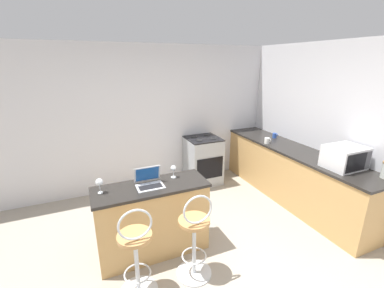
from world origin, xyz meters
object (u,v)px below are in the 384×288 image
(stove_range, at_px, (203,160))
(wine_glass_tall, at_px, (173,169))
(mug_white, at_px, (267,141))
(laptop, at_px, (149,181))
(mug_blue, at_px, (275,135))
(wine_glass_short, at_px, (99,183))
(bar_stool_near, at_px, (136,254))
(microwave, at_px, (345,157))
(bar_stool_far, at_px, (195,238))

(stove_range, height_order, wine_glass_tall, wine_glass_tall)
(stove_range, xyz_separation_m, wine_glass_tall, (-1.09, -1.41, 0.57))
(mug_white, height_order, wine_glass_tall, wine_glass_tall)
(laptop, bearing_deg, mug_blue, 20.10)
(stove_range, relative_size, wine_glass_short, 5.41)
(wine_glass_short, bearing_deg, mug_white, 14.18)
(bar_stool_near, xyz_separation_m, microwave, (2.86, 0.04, 0.57))
(microwave, xyz_separation_m, wine_glass_short, (-3.11, 0.57, -0.03))
(stove_range, relative_size, mug_blue, 10.04)
(mug_blue, bearing_deg, wine_glass_short, -163.57)
(microwave, xyz_separation_m, wine_glass_tall, (-2.23, 0.63, -0.04))
(mug_white, relative_size, mug_blue, 1.13)
(laptop, distance_m, mug_white, 2.44)
(wine_glass_tall, bearing_deg, wine_glass_short, -176.20)
(stove_range, relative_size, wine_glass_tall, 5.82)
(bar_stool_far, relative_size, laptop, 3.34)
(laptop, height_order, microwave, microwave)
(microwave, bearing_deg, laptop, 168.19)
(bar_stool_far, height_order, mug_white, bar_stool_far)
(laptop, relative_size, mug_blue, 3.39)
(bar_stool_far, height_order, laptop, laptop)
(bar_stool_near, height_order, laptop, laptop)
(mug_white, xyz_separation_m, mug_blue, (0.36, 0.23, -0.01))
(microwave, relative_size, wine_glass_short, 2.93)
(stove_range, distance_m, mug_blue, 1.45)
(wine_glass_tall, bearing_deg, bar_stool_far, -90.41)
(bar_stool_far, xyz_separation_m, laptop, (-0.33, 0.58, 0.47))
(bar_stool_far, xyz_separation_m, microwave, (2.23, 0.04, 0.57))
(mug_white, bearing_deg, microwave, -79.11)
(bar_stool_near, bearing_deg, microwave, 0.88)
(mug_white, bearing_deg, bar_stool_near, -152.99)
(mug_white, bearing_deg, bar_stool_far, -146.13)
(bar_stool_near, distance_m, wine_glass_short, 0.85)
(bar_stool_far, bearing_deg, wine_glass_short, 144.92)
(laptop, distance_m, mug_blue, 2.85)
(laptop, relative_size, stove_range, 0.34)
(microwave, distance_m, wine_glass_tall, 2.32)
(laptop, distance_m, wine_glass_tall, 0.35)
(mug_blue, xyz_separation_m, wine_glass_short, (-3.22, -0.95, 0.08))
(bar_stool_far, distance_m, wine_glass_tall, 0.86)
(stove_range, relative_size, mug_white, 8.87)
(mug_white, xyz_separation_m, wine_glass_tall, (-1.98, -0.66, 0.06))
(mug_white, xyz_separation_m, wine_glass_short, (-2.86, -0.72, 0.07))
(bar_stool_near, relative_size, bar_stool_far, 1.00)
(bar_stool_near, distance_m, stove_range, 2.71)
(bar_stool_far, relative_size, microwave, 2.08)
(bar_stool_near, distance_m, mug_white, 2.97)
(laptop, bearing_deg, stove_range, 46.46)
(laptop, distance_m, wine_glass_short, 0.55)
(bar_stool_far, xyz_separation_m, wine_glass_tall, (0.00, 0.67, 0.54))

